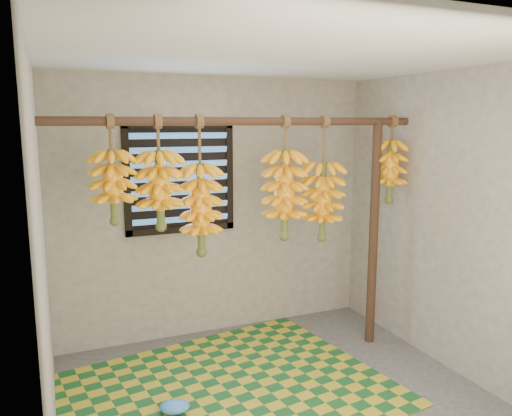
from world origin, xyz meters
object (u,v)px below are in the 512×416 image
support_post (374,235)px  plastic_bag (175,407)px  woven_mat (227,391)px  banana_bunch_a (113,187)px  banana_bunch_b (160,190)px  banana_bunch_f (390,171)px  banana_bunch_e (323,201)px  banana_bunch_c (201,209)px  banana_bunch_d (284,195)px

support_post → plastic_bag: support_post is taller
support_post → woven_mat: size_ratio=0.85×
woven_mat → banana_bunch_a: 1.73m
banana_bunch_b → banana_bunch_f: 2.05m
banana_bunch_e → banana_bunch_f: same height
support_post → banana_bunch_e: (-0.53, 0.00, 0.34)m
banana_bunch_b → banana_bunch_e: size_ratio=0.80×
banana_bunch_e → support_post: bearing=0.0°
woven_mat → banana_bunch_b: size_ratio=2.81×
woven_mat → banana_bunch_c: (-0.08, 0.32, 1.34)m
plastic_bag → banana_bunch_b: size_ratio=0.25×
woven_mat → plastic_bag: 0.46m
banana_bunch_b → support_post: bearing=0.0°
banana_bunch_d → banana_bunch_e: (0.36, 0.00, -0.07)m
woven_mat → banana_bunch_c: size_ratio=2.21×
banana_bunch_c → banana_bunch_d: size_ratio=1.07×
banana_bunch_f → banana_bunch_d: bearing=180.0°
banana_bunch_a → banana_bunch_c: size_ratio=0.72×
banana_bunch_a → banana_bunch_d: (1.34, 0.00, -0.13)m
support_post → banana_bunch_e: bearing=180.0°
support_post → banana_bunch_a: (-2.23, 0.00, 0.55)m
woven_mat → banana_bunch_d: (0.62, 0.32, 1.41)m
woven_mat → banana_bunch_c: bearing=104.5°
support_post → woven_mat: (-1.51, -0.32, -0.99)m
plastic_bag → banana_bunch_c: bearing=52.8°
banana_bunch_b → banana_bunch_e: (1.37, 0.00, -0.16)m
plastic_bag → banana_bunch_f: (2.09, 0.46, 1.51)m
woven_mat → banana_bunch_b: 1.58m
banana_bunch_c → support_post: bearing=0.0°
support_post → banana_bunch_e: 0.63m
banana_bunch_b → banana_bunch_d: (1.01, 0.00, -0.09)m
banana_bunch_b → banana_bunch_c: bearing=0.0°
support_post → banana_bunch_c: banana_bunch_c is taller
support_post → banana_bunch_a: bearing=180.0°
support_post → banana_bunch_d: (-0.89, 0.00, 0.41)m
banana_bunch_f → banana_bunch_e: bearing=180.0°
woven_mat → banana_bunch_e: bearing=18.2°
woven_mat → plastic_bag: (-0.43, -0.14, 0.05)m
banana_bunch_a → banana_bunch_e: bearing=0.0°
support_post → banana_bunch_e: size_ratio=1.92×
banana_bunch_a → banana_bunch_e: size_ratio=0.74×
support_post → banana_bunch_d: size_ratio=2.01×
woven_mat → banana_bunch_b: (-0.39, 0.32, 1.50)m
banana_bunch_b → banana_bunch_d: bearing=0.0°
banana_bunch_c → banana_bunch_e: same height
banana_bunch_a → banana_bunch_f: bearing=-0.0°
banana_bunch_f → banana_bunch_a: bearing=180.0°
banana_bunch_e → banana_bunch_f: (0.68, -0.00, 0.23)m
banana_bunch_a → woven_mat: bearing=-24.1°
plastic_bag → banana_bunch_a: size_ratio=0.27×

